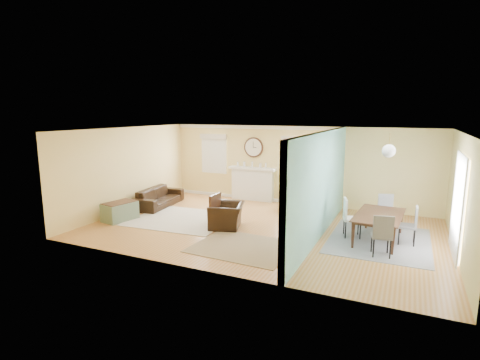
# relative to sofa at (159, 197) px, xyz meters

# --- Properties ---
(floor) EXTENTS (9.00, 9.00, 0.00)m
(floor) POSITION_rel_sofa_xyz_m (3.97, -0.83, -0.30)
(floor) COLOR #AA6829
(floor) RESTS_ON ground
(wall_back) EXTENTS (9.00, 0.02, 2.60)m
(wall_back) POSITION_rel_sofa_xyz_m (3.97, 2.17, 1.00)
(wall_back) COLOR #E3C970
(wall_back) RESTS_ON ground
(wall_front) EXTENTS (9.00, 0.02, 2.60)m
(wall_front) POSITION_rel_sofa_xyz_m (3.97, -3.83, 1.00)
(wall_front) COLOR #E3C970
(wall_front) RESTS_ON ground
(wall_left) EXTENTS (0.02, 6.00, 2.60)m
(wall_left) POSITION_rel_sofa_xyz_m (-0.53, -0.83, 1.00)
(wall_left) COLOR #E3C970
(wall_left) RESTS_ON ground
(wall_right) EXTENTS (0.02, 6.00, 2.60)m
(wall_right) POSITION_rel_sofa_xyz_m (8.47, -0.83, 1.00)
(wall_right) COLOR #E3C970
(wall_right) RESTS_ON ground
(ceiling) EXTENTS (9.00, 6.00, 0.02)m
(ceiling) POSITION_rel_sofa_xyz_m (3.97, -0.83, 2.30)
(ceiling) COLOR white
(ceiling) RESTS_ON wall_back
(partition) EXTENTS (0.17, 6.00, 2.60)m
(partition) POSITION_rel_sofa_xyz_m (5.48, -0.55, 1.06)
(partition) COLOR #E3C970
(partition) RESTS_ON ground
(fireplace) EXTENTS (1.70, 0.30, 1.17)m
(fireplace) POSITION_rel_sofa_xyz_m (2.47, 2.05, 0.30)
(fireplace) COLOR white
(fireplace) RESTS_ON ground
(wall_clock) EXTENTS (0.70, 0.07, 0.70)m
(wall_clock) POSITION_rel_sofa_xyz_m (2.47, 2.13, 1.55)
(wall_clock) COLOR #47291C
(wall_clock) RESTS_ON wall_back
(window_left) EXTENTS (1.05, 0.13, 1.42)m
(window_left) POSITION_rel_sofa_xyz_m (0.92, 2.12, 1.36)
(window_left) COLOR white
(window_left) RESTS_ON wall_back
(window_right) EXTENTS (1.05, 0.13, 1.42)m
(window_right) POSITION_rel_sofa_xyz_m (4.02, 2.12, 1.36)
(window_right) COLOR white
(window_right) RESTS_ON wall_back
(french_doors) EXTENTS (0.06, 1.70, 2.20)m
(french_doors) POSITION_rel_sofa_xyz_m (8.42, -0.83, 0.80)
(french_doors) COLOR white
(french_doors) RESTS_ON ground
(pendant) EXTENTS (0.30, 0.30, 0.55)m
(pendant) POSITION_rel_sofa_xyz_m (6.97, -0.83, 1.90)
(pendant) COLOR gold
(pendant) RESTS_ON ceiling
(rug_cream) EXTENTS (2.86, 2.53, 0.01)m
(rug_cream) POSITION_rel_sofa_xyz_m (1.52, -1.02, -0.29)
(rug_cream) COLOR beige
(rug_cream) RESTS_ON floor
(rug_jute) EXTENTS (2.28, 1.90, 0.01)m
(rug_jute) POSITION_rel_sofa_xyz_m (4.07, -2.34, -0.29)
(rug_jute) COLOR #9C8267
(rug_jute) RESTS_ON floor
(rug_grey) EXTENTS (2.28, 2.85, 0.01)m
(rug_grey) POSITION_rel_sofa_xyz_m (6.88, -0.57, -0.29)
(rug_grey) COLOR slate
(rug_grey) RESTS_ON floor
(sofa) EXTENTS (1.02, 2.12, 0.60)m
(sofa) POSITION_rel_sofa_xyz_m (0.00, 0.00, 0.00)
(sofa) COLOR black
(sofa) RESTS_ON floor
(eames_chair) EXTENTS (1.13, 1.21, 0.65)m
(eames_chair) POSITION_rel_sofa_xyz_m (3.05, -1.13, 0.03)
(eames_chair) COLOR black
(eames_chair) RESTS_ON floor
(green_chair) EXTENTS (0.96, 0.96, 0.64)m
(green_chair) POSITION_rel_sofa_xyz_m (4.16, 1.45, 0.02)
(green_chair) COLOR #207E4C
(green_chair) RESTS_ON floor
(trunk) EXTENTS (0.73, 1.02, 0.53)m
(trunk) POSITION_rel_sofa_xyz_m (-0.02, -1.82, -0.03)
(trunk) COLOR slate
(trunk) RESTS_ON floor
(credenza) EXTENTS (0.50, 1.46, 0.80)m
(credenza) POSITION_rel_sofa_xyz_m (5.07, 0.51, 0.10)
(credenza) COLOR olive
(credenza) RESTS_ON floor
(tv) EXTENTS (0.27, 1.18, 0.67)m
(tv) POSITION_rel_sofa_xyz_m (5.05, 0.51, 0.84)
(tv) COLOR black
(tv) RESTS_ON credenza
(garden_stool) EXTENTS (0.37, 0.37, 0.54)m
(garden_stool) POSITION_rel_sofa_xyz_m (5.11, -0.42, -0.03)
(garden_stool) COLOR white
(garden_stool) RESTS_ON floor
(potted_plant) EXTENTS (0.43, 0.44, 0.37)m
(potted_plant) POSITION_rel_sofa_xyz_m (5.11, -0.42, 0.43)
(potted_plant) COLOR #337F33
(potted_plant) RESTS_ON garden_stool
(dining_table) EXTENTS (1.16, 1.92, 0.65)m
(dining_table) POSITION_rel_sofa_xyz_m (6.88, -0.57, 0.03)
(dining_table) COLOR #47291C
(dining_table) RESTS_ON floor
(dining_chair_n) EXTENTS (0.48, 0.48, 0.88)m
(dining_chair_n) POSITION_rel_sofa_xyz_m (6.94, 0.60, 0.22)
(dining_chair_n) COLOR slate
(dining_chair_n) RESTS_ON floor
(dining_chair_s) EXTENTS (0.49, 0.49, 0.94)m
(dining_chair_s) POSITION_rel_sofa_xyz_m (6.98, -1.58, 0.25)
(dining_chair_s) COLOR slate
(dining_chair_s) RESTS_ON floor
(dining_chair_w) EXTENTS (0.53, 0.53, 0.97)m
(dining_chair_w) POSITION_rel_sofa_xyz_m (6.23, -0.57, 0.27)
(dining_chair_w) COLOR white
(dining_chair_w) RESTS_ON floor
(dining_chair_e) EXTENTS (0.41, 0.41, 0.92)m
(dining_chair_e) POSITION_rel_sofa_xyz_m (7.47, -0.54, 0.24)
(dining_chair_e) COLOR slate
(dining_chair_e) RESTS_ON floor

